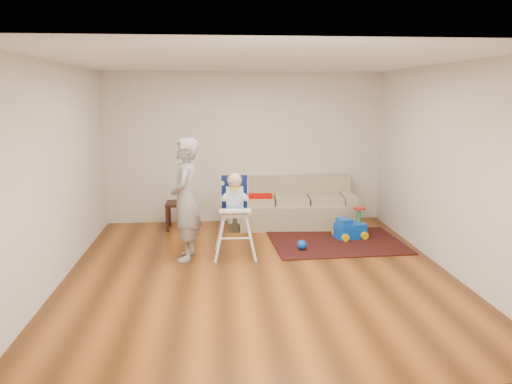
{
  "coord_description": "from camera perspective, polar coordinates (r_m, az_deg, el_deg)",
  "views": [
    {
      "loc": [
        -0.57,
        -6.23,
        2.32
      ],
      "look_at": [
        0.0,
        0.4,
        1.0
      ],
      "focal_mm": 35.0,
      "sensor_mm": 36.0,
      "label": 1
    }
  ],
  "objects": [
    {
      "name": "side_table",
      "position": [
        8.78,
        -8.67,
        -2.67
      ],
      "size": [
        0.47,
        0.47,
        0.47
      ],
      "primitive_type": null,
      "color": "black",
      "rests_on": "ground"
    },
    {
      "name": "ground",
      "position": [
        6.67,
        0.3,
        -9.13
      ],
      "size": [
        5.5,
        5.5,
        0.0
      ],
      "primitive_type": "plane",
      "color": "#49260D",
      "rests_on": "ground"
    },
    {
      "name": "adult",
      "position": [
        7.03,
        -8.07,
        -0.88
      ],
      "size": [
        0.46,
        0.66,
        1.72
      ],
      "primitive_type": "imported",
      "rotation": [
        0.0,
        0.0,
        -1.64
      ],
      "color": "gray",
      "rests_on": "ground"
    },
    {
      "name": "high_chair",
      "position": [
        7.14,
        -2.44,
        -2.79
      ],
      "size": [
        0.58,
        0.58,
        1.23
      ],
      "rotation": [
        0.0,
        0.0,
        -0.02
      ],
      "color": "white",
      "rests_on": "ground"
    },
    {
      "name": "area_rug",
      "position": [
        8.03,
        9.19,
        -5.67
      ],
      "size": [
        2.09,
        1.61,
        0.02
      ],
      "primitive_type": "cube",
      "rotation": [
        0.0,
        0.0,
        0.04
      ],
      "color": "black",
      "rests_on": "ground"
    },
    {
      "name": "toy_ball",
      "position": [
        7.55,
        5.25,
        -6.04
      ],
      "size": [
        0.14,
        0.14,
        0.14
      ],
      "primitive_type": "sphere",
      "color": "blue",
      "rests_on": "area_rug"
    },
    {
      "name": "room_envelope",
      "position": [
        6.8,
        -0.09,
        7.46
      ],
      "size": [
        5.04,
        5.52,
        2.72
      ],
      "color": "silver",
      "rests_on": "ground"
    },
    {
      "name": "sofa",
      "position": [
        8.84,
        4.04,
        -1.19
      ],
      "size": [
        2.26,
        1.04,
        0.85
      ],
      "rotation": [
        0.0,
        0.0,
        -0.07
      ],
      "color": "tan",
      "rests_on": "ground"
    },
    {
      "name": "ride_on_toy",
      "position": [
        8.2,
        10.74,
        -3.47
      ],
      "size": [
        0.53,
        0.44,
        0.5
      ],
      "primitive_type": null,
      "rotation": [
        0.0,
        0.0,
        0.27
      ],
      "color": "blue",
      "rests_on": "area_rug"
    }
  ]
}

